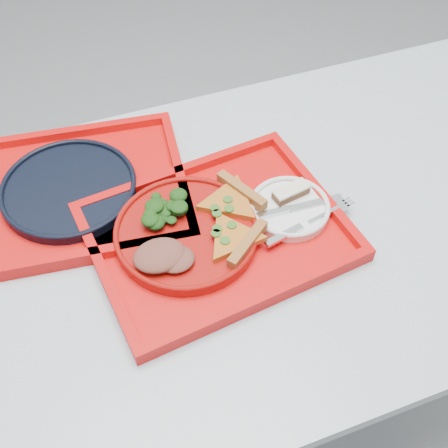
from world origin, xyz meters
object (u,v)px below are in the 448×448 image
(tray_main, at_px, (217,235))
(tray_far, at_px, (71,195))
(dessert_bar, at_px, (291,192))
(navy_plate, at_px, (69,190))
(dinner_plate, at_px, (186,234))

(tray_main, xyz_separation_m, tray_far, (-0.23, 0.19, 0.00))
(tray_main, height_order, tray_far, same)
(tray_far, bearing_deg, dessert_bar, -15.95)
(navy_plate, bearing_deg, dinner_plate, -45.59)
(tray_main, xyz_separation_m, dessert_bar, (0.16, 0.03, 0.03))
(navy_plate, relative_size, dessert_bar, 3.52)
(tray_far, distance_m, dessert_bar, 0.43)
(tray_main, relative_size, tray_far, 1.00)
(dinner_plate, height_order, dessert_bar, dessert_bar)
(tray_far, xyz_separation_m, dessert_bar, (0.39, -0.17, 0.03))
(dinner_plate, bearing_deg, tray_far, 134.41)
(tray_far, height_order, navy_plate, navy_plate)
(tray_main, height_order, dessert_bar, dessert_bar)
(navy_plate, distance_m, dessert_bar, 0.43)
(tray_far, relative_size, dinner_plate, 1.73)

